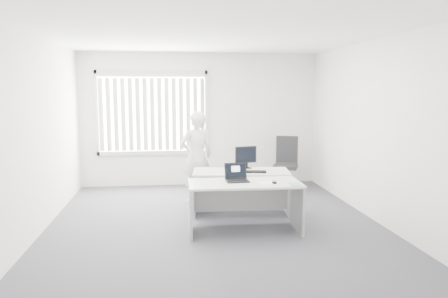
{
  "coord_description": "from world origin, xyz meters",
  "views": [
    {
      "loc": [
        -0.67,
        -6.27,
        2.03
      ],
      "look_at": [
        0.15,
        0.15,
        1.15
      ],
      "focal_mm": 35.0,
      "sensor_mm": 36.0,
      "label": 1
    }
  ],
  "objects": [
    {
      "name": "ground",
      "position": [
        0.0,
        0.0,
        0.0
      ],
      "size": [
        6.0,
        6.0,
        0.0
      ],
      "primitive_type": "plane",
      "color": "#4E4D54",
      "rests_on": "ground"
    },
    {
      "name": "wall_back",
      "position": [
        0.0,
        3.0,
        1.4
      ],
      "size": [
        5.0,
        0.02,
        2.8
      ],
      "primitive_type": "cube",
      "color": "white",
      "rests_on": "ground"
    },
    {
      "name": "wall_front",
      "position": [
        0.0,
        -3.0,
        1.4
      ],
      "size": [
        5.0,
        0.02,
        2.8
      ],
      "primitive_type": "cube",
      "color": "white",
      "rests_on": "ground"
    },
    {
      "name": "wall_left",
      "position": [
        -2.5,
        0.0,
        1.4
      ],
      "size": [
        0.02,
        6.0,
        2.8
      ],
      "primitive_type": "cube",
      "color": "white",
      "rests_on": "ground"
    },
    {
      "name": "wall_right",
      "position": [
        2.5,
        0.0,
        1.4
      ],
      "size": [
        0.02,
        6.0,
        2.8
      ],
      "primitive_type": "cube",
      "color": "white",
      "rests_on": "ground"
    },
    {
      "name": "ceiling",
      "position": [
        0.0,
        0.0,
        2.8
      ],
      "size": [
        5.0,
        6.0,
        0.02
      ],
      "primitive_type": "cube",
      "color": "white",
      "rests_on": "wall_back"
    },
    {
      "name": "window",
      "position": [
        -1.0,
        2.96,
        1.55
      ],
      "size": [
        2.32,
        0.06,
        1.76
      ],
      "primitive_type": "cube",
      "color": "beige",
      "rests_on": "wall_back"
    },
    {
      "name": "blinds",
      "position": [
        -1.0,
        2.9,
        1.52
      ],
      "size": [
        2.2,
        0.1,
        1.5
      ],
      "primitive_type": null,
      "color": "silver",
      "rests_on": "wall_back"
    },
    {
      "name": "desk_near",
      "position": [
        0.39,
        -0.28,
        0.52
      ],
      "size": [
        1.61,
        0.78,
        0.73
      ],
      "rotation": [
        0.0,
        0.0,
        -0.02
      ],
      "color": "silver",
      "rests_on": "ground"
    },
    {
      "name": "desk_far",
      "position": [
        0.49,
        0.65,
        0.51
      ],
      "size": [
        1.63,
        0.91,
        0.71
      ],
      "rotation": [
        0.0,
        0.0,
        -0.12
      ],
      "color": "silver",
      "rests_on": "ground"
    },
    {
      "name": "office_chair",
      "position": [
        1.71,
        2.35,
        0.33
      ],
      "size": [
        0.79,
        0.79,
        1.08
      ],
      "rotation": [
        0.0,
        0.0,
        -0.37
      ],
      "color": "black",
      "rests_on": "ground"
    },
    {
      "name": "person",
      "position": [
        -0.18,
        1.55,
        0.83
      ],
      "size": [
        0.7,
        0.57,
        1.65
      ],
      "primitive_type": "imported",
      "rotation": [
        0.0,
        0.0,
        3.46
      ],
      "color": "silver",
      "rests_on": "ground"
    },
    {
      "name": "laptop",
      "position": [
        0.29,
        -0.23,
        0.85
      ],
      "size": [
        0.33,
        0.3,
        0.25
      ],
      "primitive_type": null,
      "rotation": [
        0.0,
        0.0,
        0.03
      ],
      "color": "black",
      "rests_on": "desk_near"
    },
    {
      "name": "paper_sheet",
      "position": [
        0.71,
        -0.36,
        0.73
      ],
      "size": [
        0.33,
        0.28,
        0.0
      ],
      "primitive_type": "cube",
      "rotation": [
        0.0,
        0.0,
        0.33
      ],
      "color": "white",
      "rests_on": "desk_near"
    },
    {
      "name": "mouse",
      "position": [
        0.79,
        -0.41,
        0.75
      ],
      "size": [
        0.06,
        0.1,
        0.04
      ],
      "primitive_type": null,
      "rotation": [
        0.0,
        0.0,
        -0.1
      ],
      "color": "#AAAAAC",
      "rests_on": "paper_sheet"
    },
    {
      "name": "booklet",
      "position": [
        1.05,
        -0.53,
        0.73
      ],
      "size": [
        0.16,
        0.21,
        0.01
      ],
      "primitive_type": "cube",
      "rotation": [
        0.0,
        0.0,
        -0.05
      ],
      "color": "silver",
      "rests_on": "desk_near"
    },
    {
      "name": "keyboard",
      "position": [
        0.65,
        0.51,
        0.72
      ],
      "size": [
        0.47,
        0.23,
        0.02
      ],
      "primitive_type": "cube",
      "rotation": [
        0.0,
        0.0,
        -0.17
      ],
      "color": "black",
      "rests_on": "desk_far"
    },
    {
      "name": "monitor",
      "position": [
        0.61,
        0.88,
        0.9
      ],
      "size": [
        0.39,
        0.18,
        0.38
      ],
      "primitive_type": null,
      "rotation": [
        0.0,
        0.0,
        0.19
      ],
      "color": "black",
      "rests_on": "desk_far"
    }
  ]
}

